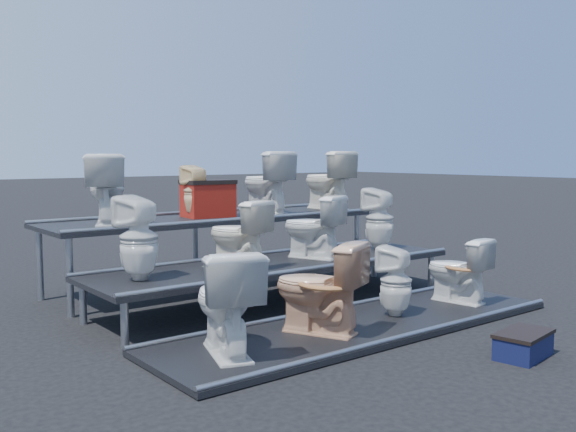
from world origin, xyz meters
TOP-DOWN VIEW (x-y plane):
  - ground at (0.00, 0.00)m, footprint 80.00×80.00m
  - tier_front at (0.00, -1.30)m, footprint 4.20×1.20m
  - tier_mid at (0.00, 0.00)m, footprint 4.20×1.20m
  - tier_back at (0.00, 1.30)m, footprint 4.20×1.20m
  - toilet_0 at (-1.49, -1.30)m, footprint 0.71×0.93m
  - toilet_1 at (-0.54, -1.30)m, footprint 0.75×0.92m
  - toilet_2 at (0.45, -1.30)m, footprint 0.39×0.40m
  - toilet_3 at (1.42, -1.30)m, footprint 0.48×0.72m
  - toilet_4 at (-1.61, 0.00)m, footprint 0.45×0.45m
  - toilet_5 at (-0.52, 0.00)m, footprint 0.55×0.76m
  - toilet_6 at (0.49, 0.00)m, footprint 0.61×0.79m
  - toilet_7 at (1.57, 0.00)m, footprint 0.40×0.41m
  - toilet_8 at (-1.39, 1.30)m, footprint 0.70×0.87m
  - toilet_9 at (-0.26, 1.30)m, footprint 0.31×0.31m
  - toilet_10 at (0.79, 1.30)m, footprint 0.46×0.80m
  - toilet_11 at (1.86, 1.30)m, footprint 0.45×0.80m
  - red_crate at (-0.07, 1.34)m, footprint 0.61×0.51m
  - step_stool at (0.44, -2.69)m, footprint 0.55×0.38m

SIDE VIEW (x-z plane):
  - ground at x=0.00m, z-range 0.00..0.00m
  - tier_front at x=0.00m, z-range 0.00..0.06m
  - step_stool at x=0.44m, z-range 0.00..0.18m
  - tier_mid at x=0.00m, z-range 0.00..0.46m
  - toilet_2 at x=0.45m, z-range 0.06..0.74m
  - toilet_3 at x=1.42m, z-range 0.06..0.75m
  - tier_back at x=0.00m, z-range 0.00..0.86m
  - toilet_1 at x=-0.54m, z-range 0.06..0.87m
  - toilet_0 at x=-1.49m, z-range 0.06..0.90m
  - toilet_5 at x=-0.52m, z-range 0.46..1.16m
  - toilet_6 at x=0.49m, z-range 0.46..1.17m
  - toilet_7 at x=1.57m, z-range 0.46..1.22m
  - toilet_4 at x=-1.61m, z-range 0.46..1.25m
  - red_crate at x=-0.07m, z-range 0.86..1.27m
  - toilet_9 at x=-0.26m, z-range 0.86..1.50m
  - toilet_8 at x=-1.39m, z-range 0.86..1.63m
  - toilet_10 at x=0.79m, z-range 0.86..1.67m
  - toilet_11 at x=1.86m, z-range 0.86..1.67m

